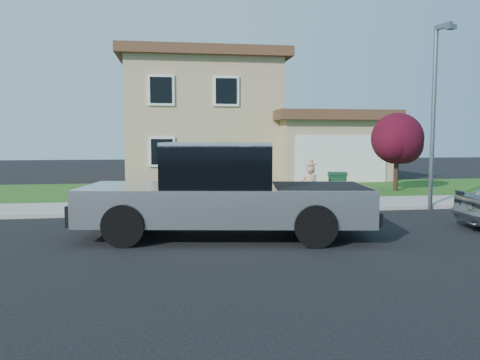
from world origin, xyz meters
The scene contains 10 objects.
ground centered at (0.00, 0.00, 0.00)m, with size 80.00×80.00×0.00m, color black.
curb centered at (1.00, 2.90, 0.06)m, with size 40.00×0.20×0.12m, color gray.
sidewalk centered at (1.00, 4.00, 0.07)m, with size 40.00×2.00×0.15m, color gray.
lawn centered at (1.00, 8.50, 0.05)m, with size 40.00×7.00×0.10m, color #1E4513.
house centered at (1.31, 16.38, 3.17)m, with size 14.00×11.30×6.85m.
pickup_truck centered at (-0.53, -0.37, 1.01)m, with size 6.87×3.22×2.17m.
woman centered at (2.39, 2.60, 0.76)m, with size 0.58×0.42×1.61m.
ornamental_tree centered at (7.49, 7.18, 2.15)m, with size 2.33×2.10×3.20m.
trash_bin centered at (3.58, 3.50, 0.66)m, with size 0.80×0.86×1.01m.
street_lamp centered at (6.42, 2.69, 3.26)m, with size 0.36×0.75×5.71m.
Camera 1 is at (-1.70, -10.95, 2.27)m, focal length 35.00 mm.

